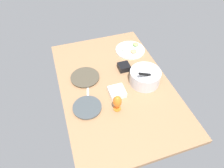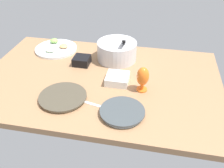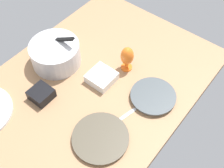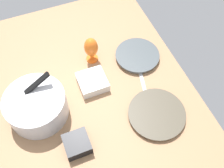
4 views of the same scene
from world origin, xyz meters
TOP-DOWN VIEW (x-y plane):
  - ground_plane at (0.00, 0.00)cm, footprint 160.00×104.00cm
  - dinner_plate_left at (-16.47, -25.71)cm, footprint 28.55×28.55cm
  - dinner_plate_right at (20.51, -32.20)cm, footprint 25.09×25.09cm
  - mixing_bowl at (6.53, 27.97)cm, footprint 29.16×29.16cm
  - hurricane_glass_orange at (28.92, -7.77)cm, footprint 7.64×7.64cm
  - square_bowl_white at (12.43, -2.25)cm, footprint 14.42×14.42cm
  - square_bowl_black at (-17.21, 15.65)cm, footprint 11.51×11.51cm
  - fork_by_left_plate at (4.71, -27.98)cm, footprint 17.94×5.83cm

SIDE VIEW (x-z plane):
  - ground_plane at x=0.00cm, z-range -4.00..0.00cm
  - fork_by_left_plate at x=4.71cm, z-range 0.00..0.60cm
  - dinner_plate_left at x=-16.47cm, z-range 0.05..2.32cm
  - dinner_plate_right at x=20.51cm, z-range 0.05..2.76cm
  - square_bowl_white at x=12.43cm, z-range 0.30..5.55cm
  - square_bowl_black at x=-17.21cm, z-range 0.33..6.24cm
  - mixing_bowl at x=6.53cm, z-range -2.90..17.83cm
  - hurricane_glass_orange at x=28.92cm, z-range 1.38..17.78cm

